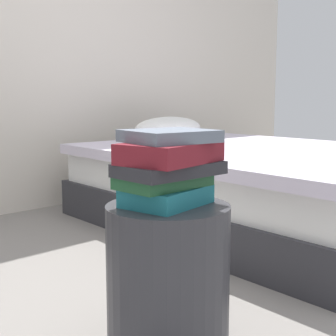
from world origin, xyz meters
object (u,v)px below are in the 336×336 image
(bed, at_px, (254,185))
(book_slate, at_px, (168,136))
(book_charcoal, at_px, (170,169))
(book_maroon, at_px, (170,153))
(side_table, at_px, (168,278))
(book_forest, at_px, (164,181))
(book_teal, at_px, (166,196))

(bed, distance_m, book_slate, 1.61)
(bed, bearing_deg, book_slate, -150.09)
(book_charcoal, distance_m, book_maroon, 0.05)
(bed, xyz_separation_m, book_charcoal, (-1.40, -0.70, 0.31))
(side_table, bearing_deg, book_forest, 142.25)
(book_slate, bearing_deg, book_charcoal, -105.65)
(bed, height_order, side_table, bed)
(book_teal, xyz_separation_m, book_forest, (-0.01, 0.00, 0.04))
(book_teal, xyz_separation_m, book_maroon, (0.00, -0.01, 0.13))
(book_forest, relative_size, book_maroon, 0.92)
(book_forest, height_order, book_charcoal, book_charcoal)
(book_charcoal, xyz_separation_m, book_maroon, (-0.00, -0.00, 0.05))
(book_slate, bearing_deg, bed, 34.69)
(book_forest, xyz_separation_m, book_slate, (0.02, -0.00, 0.13))
(book_forest, bearing_deg, book_maroon, -60.29)
(bed, distance_m, book_forest, 1.59)
(book_forest, distance_m, book_charcoal, 0.04)
(book_maroon, bearing_deg, side_table, 78.97)
(book_teal, distance_m, book_maroon, 0.13)
(book_teal, bearing_deg, book_slate, -11.12)
(bed, xyz_separation_m, book_slate, (-1.39, -0.69, 0.41))
(book_forest, bearing_deg, book_teal, -18.11)
(bed, height_order, book_slate, book_slate)
(book_teal, bearing_deg, side_table, -79.61)
(side_table, relative_size, book_slate, 1.89)
(side_table, relative_size, book_forest, 1.70)
(book_teal, relative_size, book_slate, 1.01)
(side_table, relative_size, book_charcoal, 1.49)
(bed, distance_m, book_teal, 1.58)
(book_forest, distance_m, book_slate, 0.13)
(side_table, distance_m, book_charcoal, 0.33)
(book_forest, xyz_separation_m, book_charcoal, (0.01, -0.01, 0.04))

